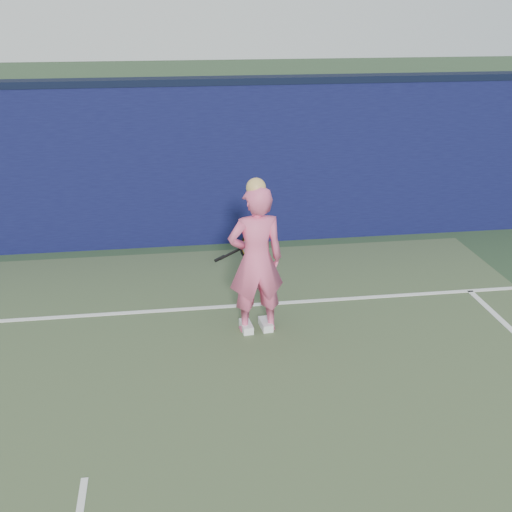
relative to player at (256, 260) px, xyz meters
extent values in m
cube|color=#0C0D35|center=(-1.77, 3.14, 0.35)|extent=(24.00, 0.40, 2.50)
cube|color=black|center=(-1.77, 3.14, 1.65)|extent=(24.00, 0.42, 0.10)
imported|color=#F15D8C|center=(0.00, 0.00, -0.01)|extent=(0.69, 0.49, 1.79)
sphere|color=#DDB163|center=(0.00, 0.00, 0.86)|extent=(0.22, 0.22, 0.22)
cube|color=white|center=(0.12, 0.01, -0.85)|extent=(0.15, 0.29, 0.10)
cube|color=white|center=(-0.12, -0.01, -0.85)|extent=(0.15, 0.29, 0.10)
torus|color=black|center=(0.00, 0.48, 0.00)|extent=(0.32, 0.24, 0.34)
torus|color=#C39812|center=(0.00, 0.48, 0.00)|extent=(0.25, 0.19, 0.28)
cylinder|color=beige|center=(0.00, 0.48, 0.00)|extent=(0.25, 0.18, 0.28)
cylinder|color=black|center=(-0.25, 0.42, -0.07)|extent=(0.30, 0.16, 0.11)
cylinder|color=black|center=(-0.39, 0.39, -0.12)|extent=(0.14, 0.09, 0.07)
cube|color=white|center=(-1.77, 0.64, -0.89)|extent=(11.00, 0.08, 0.01)
camera|label=1|loc=(-0.98, -6.75, 2.79)|focal=45.00mm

